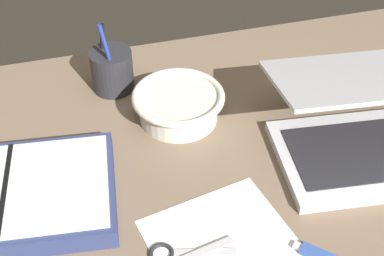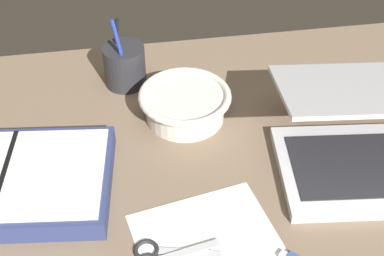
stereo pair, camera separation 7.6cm
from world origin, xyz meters
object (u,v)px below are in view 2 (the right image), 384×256
at_px(planner, 7,181).
at_px(bowl, 185,104).
at_px(laptop, 378,140).
at_px(scissors, 158,256).
at_px(pen_cup, 125,65).

bearing_deg(planner, bowl, 30.39).
bearing_deg(laptop, bowl, 157.34).
xyz_separation_m(bowl, scissors, (-0.09, -0.31, -0.03)).
xyz_separation_m(bowl, planner, (-0.32, -0.14, -0.01)).
distance_m(laptop, bowl, 0.35).
xyz_separation_m(planner, scissors, (0.23, -0.18, -0.02)).
relative_size(bowl, pen_cup, 1.09).
height_order(bowl, scissors, bowl).
xyz_separation_m(bowl, pen_cup, (-0.11, 0.13, 0.01)).
relative_size(laptop, bowl, 2.10).
bearing_deg(scissors, laptop, 21.20).
distance_m(bowl, scissors, 0.33).
bearing_deg(bowl, planner, -156.45).
relative_size(planner, scissors, 2.79).
distance_m(laptop, scissors, 0.43).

